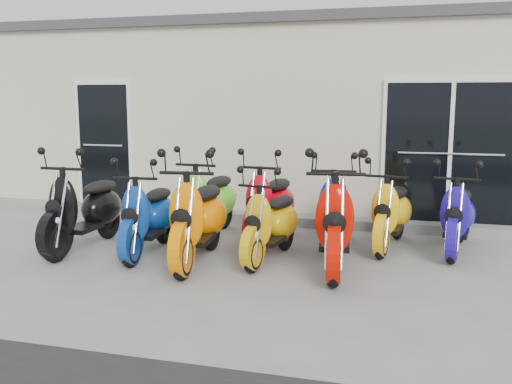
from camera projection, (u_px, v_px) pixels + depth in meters
ground at (244, 256)px, 7.37m from camera, size 80.00×80.00×0.00m
building at (313, 118)px, 12.06m from camera, size 14.00×6.00×3.20m
roof_cap at (314, 36)px, 11.78m from camera, size 14.20×6.20×0.16m
front_step at (279, 219)px, 9.28m from camera, size 14.00×0.40×0.15m
door_left at (105, 142)px, 10.06m from camera, size 1.07×0.08×2.22m
door_right at (450, 149)px, 8.56m from camera, size 2.02×0.08×2.22m
scooter_front_black at (84, 197)px, 7.62m from camera, size 0.72×1.94×1.43m
scooter_front_blue at (148, 205)px, 7.39m from camera, size 0.79×1.83×1.31m
scooter_front_orange_a at (198, 205)px, 6.97m from camera, size 0.89×2.05×1.47m
scooter_front_orange_b at (271, 212)px, 7.11m from camera, size 0.84×1.74×1.24m
scooter_front_red at (335, 207)px, 6.73m from camera, size 0.97×2.10×1.50m
scooter_back_green at (208, 191)px, 8.29m from camera, size 0.81×1.91×1.38m
scooter_back_red at (270, 194)px, 8.06m from camera, size 0.83×1.90×1.37m
scooter_back_blue at (335, 197)px, 7.83m from camera, size 0.80×1.88×1.35m
scooter_back_yellow at (392, 202)px, 7.69m from camera, size 0.89×1.81×1.28m
scooter_back_extra at (458, 205)px, 7.47m from camera, size 0.89×1.81×1.28m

